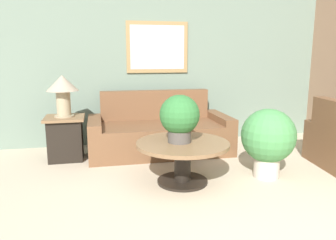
% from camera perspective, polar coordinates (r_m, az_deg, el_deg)
% --- Properties ---
extents(wall_back, '(6.71, 0.09, 2.60)m').
position_cam_1_polar(wall_back, '(5.45, 2.49, 10.03)').
color(wall_back, slate).
rests_on(wall_back, ground_plane).
extents(couch_main, '(2.04, 0.96, 0.88)m').
position_cam_1_polar(couch_main, '(4.86, -1.55, -2.32)').
color(couch_main, brown).
rests_on(couch_main, ground_plane).
extents(coffee_table, '(1.04, 1.04, 0.47)m').
position_cam_1_polar(coffee_table, '(3.67, 2.56, -5.83)').
color(coffee_table, black).
rests_on(coffee_table, ground_plane).
extents(side_table, '(0.52, 0.52, 0.60)m').
position_cam_1_polar(side_table, '(4.72, -17.39, -2.93)').
color(side_table, black).
rests_on(side_table, ground_plane).
extents(table_lamp, '(0.43, 0.43, 0.56)m').
position_cam_1_polar(table_lamp, '(4.61, -17.88, 5.24)').
color(table_lamp, tan).
rests_on(table_lamp, side_table).
extents(potted_plant_on_table, '(0.44, 0.44, 0.53)m').
position_cam_1_polar(potted_plant_on_table, '(3.57, 2.03, 0.55)').
color(potted_plant_on_table, '#4C4742').
rests_on(potted_plant_on_table, coffee_table).
extents(potted_plant_floor, '(0.63, 0.63, 0.82)m').
position_cam_1_polar(potted_plant_floor, '(3.98, 17.05, -3.07)').
color(potted_plant_floor, beige).
rests_on(potted_plant_floor, ground_plane).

